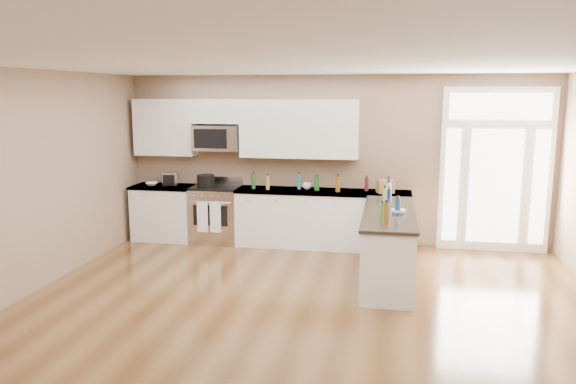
{
  "coord_description": "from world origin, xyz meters",
  "views": [
    {
      "loc": [
        0.92,
        -5.24,
        2.51
      ],
      "look_at": [
        -0.41,
        2.0,
        1.2
      ],
      "focal_mm": 35.0,
      "sensor_mm": 36.0,
      "label": 1
    }
  ],
  "objects_px": {
    "peninsula_cabinet": "(388,248)",
    "toaster_oven": "(171,179)",
    "kitchen_range": "(216,214)",
    "stockpot": "(206,181)"
  },
  "relations": [
    {
      "from": "stockpot",
      "to": "toaster_oven",
      "type": "bearing_deg",
      "value": 164.72
    },
    {
      "from": "peninsula_cabinet",
      "to": "stockpot",
      "type": "xyz_separation_m",
      "value": [
        -3.02,
        1.34,
        0.63
      ]
    },
    {
      "from": "kitchen_range",
      "to": "toaster_oven",
      "type": "bearing_deg",
      "value": 174.4
    },
    {
      "from": "peninsula_cabinet",
      "to": "stockpot",
      "type": "relative_size",
      "value": 7.9
    },
    {
      "from": "kitchen_range",
      "to": "stockpot",
      "type": "relative_size",
      "value": 3.68
    },
    {
      "from": "kitchen_range",
      "to": "toaster_oven",
      "type": "xyz_separation_m",
      "value": [
        -0.82,
        0.08,
        0.57
      ]
    },
    {
      "from": "peninsula_cabinet",
      "to": "stockpot",
      "type": "height_order",
      "value": "stockpot"
    },
    {
      "from": "peninsula_cabinet",
      "to": "toaster_oven",
      "type": "bearing_deg",
      "value": 157.61
    },
    {
      "from": "kitchen_range",
      "to": "toaster_oven",
      "type": "height_order",
      "value": "toaster_oven"
    },
    {
      "from": "kitchen_range",
      "to": "stockpot",
      "type": "xyz_separation_m",
      "value": [
        -0.14,
        -0.11,
        0.58
      ]
    }
  ]
}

